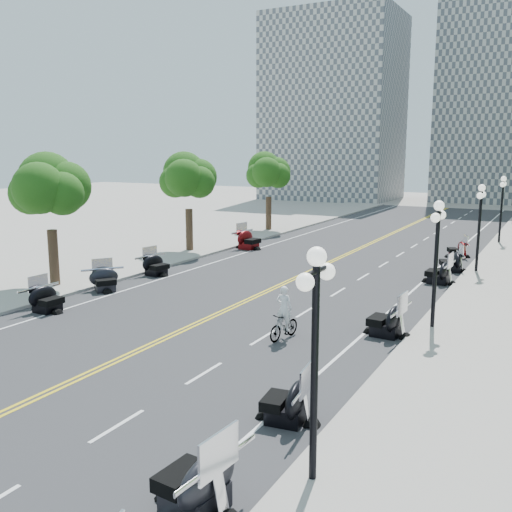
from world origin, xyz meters
The scene contains 45 objects.
ground centered at (0.00, 0.00, 0.00)m, with size 160.00×160.00×0.00m, color gray.
road centered at (0.00, 10.00, 0.00)m, with size 16.00×90.00×0.01m, color #333335.
centerline_yellow_a centered at (-0.12, 10.00, 0.01)m, with size 0.12×90.00×0.00m, color yellow.
centerline_yellow_b centered at (0.12, 10.00, 0.01)m, with size 0.12×90.00×0.00m, color yellow.
edge_line_north centered at (6.40, 10.00, 0.01)m, with size 0.12×90.00×0.00m, color white.
edge_line_south centered at (-6.40, 10.00, 0.01)m, with size 0.12×90.00×0.00m, color white.
lane_dash_4 centered at (3.20, -8.00, 0.01)m, with size 0.12×2.00×0.00m, color white.
lane_dash_5 centered at (3.20, -4.00, 0.01)m, with size 0.12×2.00×0.00m, color white.
lane_dash_6 centered at (3.20, 0.00, 0.01)m, with size 0.12×2.00×0.00m, color white.
lane_dash_7 centered at (3.20, 4.00, 0.01)m, with size 0.12×2.00×0.00m, color white.
lane_dash_8 centered at (3.20, 8.00, 0.01)m, with size 0.12×2.00×0.00m, color white.
lane_dash_9 centered at (3.20, 12.00, 0.01)m, with size 0.12×2.00×0.00m, color white.
lane_dash_10 centered at (3.20, 16.00, 0.01)m, with size 0.12×2.00×0.00m, color white.
lane_dash_11 centered at (3.20, 20.00, 0.01)m, with size 0.12×2.00×0.00m, color white.
lane_dash_12 centered at (3.20, 24.00, 0.01)m, with size 0.12×2.00×0.00m, color white.
lane_dash_13 centered at (3.20, 28.00, 0.01)m, with size 0.12×2.00×0.00m, color white.
lane_dash_14 centered at (3.20, 32.00, 0.01)m, with size 0.12×2.00×0.00m, color white.
lane_dash_15 centered at (3.20, 36.00, 0.01)m, with size 0.12×2.00×0.00m, color white.
lane_dash_16 centered at (3.20, 40.00, 0.01)m, with size 0.12×2.00×0.00m, color white.
lane_dash_17 centered at (3.20, 44.00, 0.01)m, with size 0.12×2.00×0.00m, color white.
lane_dash_18 centered at (3.20, 48.00, 0.01)m, with size 0.12×2.00×0.00m, color white.
lane_dash_19 centered at (3.20, 52.00, 0.01)m, with size 0.12×2.00×0.00m, color white.
sidewalk_north centered at (10.50, 10.00, 0.07)m, with size 5.00×90.00×0.15m, color #9E9991.
sidewalk_south centered at (-10.50, 10.00, 0.07)m, with size 5.00×90.00×0.15m, color #9E9991.
distant_block_a centered at (-18.00, 62.00, 13.00)m, with size 18.00×14.00×26.00m, color gray.
distant_block_b centered at (4.00, 68.00, 15.00)m, with size 16.00×12.00×30.00m, color gray.
street_lamp_1 centered at (8.60, -8.00, 2.60)m, with size 0.50×1.20×4.90m, color black, non-canonical shape.
street_lamp_2 centered at (8.60, 4.00, 2.60)m, with size 0.50×1.20×4.90m, color black, non-canonical shape.
street_lamp_3 centered at (8.60, 16.00, 2.60)m, with size 0.50×1.20×4.90m, color black, non-canonical shape.
street_lamp_4 centered at (8.60, 28.00, 2.60)m, with size 0.50×1.20×4.90m, color black, non-canonical shape.
tree_2 centered at (-10.00, 2.00, 4.75)m, with size 4.80×4.80×9.20m, color #235619, non-canonical shape.
tree_3 centered at (-10.00, 14.00, 4.75)m, with size 4.80×4.80×9.20m, color #235619, non-canonical shape.
tree_4 centered at (-10.00, 26.00, 4.75)m, with size 4.80×4.80×9.20m, color #235619, non-canonical shape.
motorcycle_n_3 centered at (6.92, -9.91, 0.73)m, with size 2.10×2.10×1.47m, color black, non-canonical shape.
motorcycle_n_4 centered at (6.88, -5.70, 0.64)m, with size 1.84×1.84×1.29m, color black, non-canonical shape.
motorcycle_n_6 centered at (7.21, 2.46, 0.70)m, with size 2.01×2.01×1.40m, color black, non-canonical shape.
motorcycle_n_8 centered at (7.21, 12.36, 0.69)m, with size 1.96×1.96×1.37m, color black, non-canonical shape.
motorcycle_n_9 centered at (7.23, 15.77, 0.66)m, with size 1.90×1.90×1.33m, color black, non-canonical shape.
motorcycle_n_10 centered at (6.78, 20.63, 0.62)m, with size 1.78×1.78×1.24m, color #590A0C, non-canonical shape.
motorcycle_s_5 centered at (-6.74, -1.41, 0.64)m, with size 1.84×1.84×1.29m, color black, non-canonical shape.
motorcycle_s_6 centered at (-7.20, 2.66, 0.64)m, with size 1.83×1.83×1.28m, color black, non-canonical shape.
motorcycle_s_7 centered at (-7.24, 6.80, 0.65)m, with size 1.86×1.86×1.30m, color black, non-canonical shape.
motorcycle_s_9 centered at (-6.91, 16.94, 0.76)m, with size 2.17×2.17×1.52m, color #590A0C, non-canonical shape.
bicycle centered at (3.95, 0.22, 0.51)m, with size 0.48×1.70×1.02m, color #A51414.
cyclist_rider centered at (3.95, 0.22, 1.87)m, with size 0.62×0.41×1.70m, color silver.
Camera 1 is at (12.80, -18.21, 6.94)m, focal length 40.00 mm.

